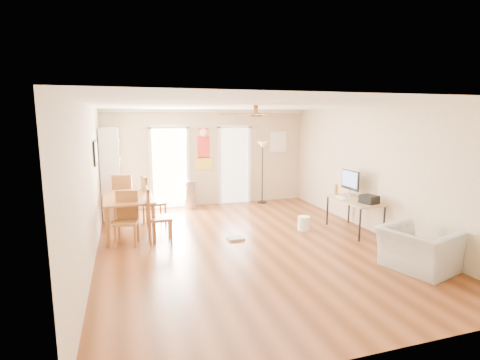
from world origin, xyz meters
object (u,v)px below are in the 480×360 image
object	(u,v)px
bookshelf	(111,173)
dining_chair_far	(125,197)
printer	(369,199)
computer_desk	(354,215)
dining_chair_right_a	(154,200)
trash_can	(190,194)
armchair	(418,249)
dining_chair_near	(126,219)
torchiere_lamp	(262,173)
dining_chair_right_b	(160,215)
dining_table	(129,215)
wastebasket_a	(304,223)

from	to	relation	value
bookshelf	dining_chair_far	xyz separation A→B (m)	(0.30, -0.44, -0.53)
bookshelf	printer	xyz separation A→B (m)	(4.97, -3.23, -0.31)
bookshelf	computer_desk	world-z (taller)	bookshelf
bookshelf	dining_chair_far	distance (m)	0.75
dining_chair_far	printer	distance (m)	5.45
dining_chair_right_a	trash_can	distance (m)	1.64
armchair	dining_chair_near	bearing A→B (deg)	43.63
dining_chair_far	trash_can	size ratio (longest dim) A/B	1.47
dining_chair_right_a	computer_desk	size ratio (longest dim) A/B	0.86
bookshelf	torchiere_lamp	bearing A→B (deg)	-16.79
computer_desk	dining_chair_right_b	bearing A→B (deg)	172.47
trash_can	torchiere_lamp	distance (m)	2.10
dining_chair_far	printer	xyz separation A→B (m)	(4.67, -2.80, 0.23)
dining_chair_right_b	trash_can	bearing A→B (deg)	-21.80
trash_can	dining_chair_far	bearing A→B (deg)	-158.46
dining_table	dining_chair_near	distance (m)	0.72
printer	dining_chair_right_b	bearing A→B (deg)	153.46
dining_chair_right_b	torchiere_lamp	size ratio (longest dim) A/B	0.63
dining_table	printer	distance (m)	4.89
dining_chair_right_b	torchiere_lamp	distance (m)	4.01
dining_chair_near	computer_desk	bearing A→B (deg)	3.68
dining_table	dining_chair_near	size ratio (longest dim) A/B	1.58
dining_chair_right_b	dining_chair_near	bearing A→B (deg)	89.32
printer	wastebasket_a	bearing A→B (deg)	129.69
dining_chair_near	dining_chair_right_b	bearing A→B (deg)	9.37
dining_chair_right_a	computer_desk	xyz separation A→B (m)	(3.98, -1.82, -0.21)
dining_chair_far	dining_chair_right_b	bearing A→B (deg)	122.42
computer_desk	printer	size ratio (longest dim) A/B	3.99
armchair	dining_chair_right_a	bearing A→B (deg)	28.36
dining_chair_right_a	printer	xyz separation A→B (m)	(4.05, -2.19, 0.22)
torchiere_lamp	bookshelf	bearing A→B (deg)	-177.07
torchiere_lamp	dining_table	bearing A→B (deg)	-153.29
dining_chair_near	armchair	size ratio (longest dim) A/B	0.98
dining_chair_near	trash_can	bearing A→B (deg)	67.35
dining_chair_far	printer	size ratio (longest dim) A/B	3.38
dining_chair_far	computer_desk	distance (m)	5.20
bookshelf	dining_chair_right_b	bearing A→B (deg)	-88.33
dining_chair_right_b	dining_chair_far	distance (m)	2.00
torchiere_lamp	printer	size ratio (longest dim) A/B	5.39
dining_chair_far	armchair	size ratio (longest dim) A/B	1.05
trash_can	armchair	world-z (taller)	trash_can
computer_desk	armchair	size ratio (longest dim) A/B	1.24
dining_table	dining_chair_right_b	world-z (taller)	dining_chair_right_b
trash_can	computer_desk	distance (m)	4.26
dining_chair_near	computer_desk	distance (m)	4.63
dining_chair_right_b	dining_chair_near	world-z (taller)	dining_chair_right_b
bookshelf	computer_desk	bearing A→B (deg)	-50.04
wastebasket_a	printer	bearing A→B (deg)	-36.26
dining_chair_near	armchair	world-z (taller)	dining_chair_near
wastebasket_a	dining_table	bearing A→B (deg)	166.56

